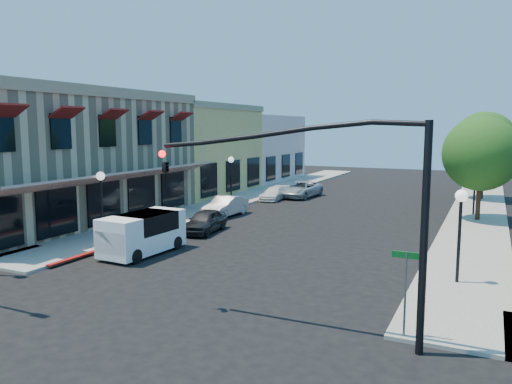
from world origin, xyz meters
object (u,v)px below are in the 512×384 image
at_px(parked_car_c, 274,194).
at_px(parked_car_b, 226,206).
at_px(lamppost_right_far, 475,175).
at_px(parked_car_a, 205,221).
at_px(street_name_sign, 406,280).
at_px(street_tree_b, 484,143).
at_px(signal_mast_arm, 342,193).
at_px(parked_car_d, 301,189).
at_px(street_tree_a, 481,154).
at_px(lamppost_left_near, 101,188).
at_px(lamppost_left_far, 231,168).
at_px(white_van, 142,231).
at_px(lamppost_right_near, 461,212).

bearing_deg(parked_car_c, parked_car_b, -90.14).
distance_m(lamppost_right_far, parked_car_a, 18.04).
height_order(street_name_sign, parked_car_a, street_name_sign).
distance_m(street_tree_b, parked_car_a, 24.50).
height_order(street_name_sign, parked_car_b, street_name_sign).
relative_size(signal_mast_arm, parked_car_d, 1.67).
bearing_deg(lamppost_right_far, street_tree_b, 87.85).
xyz_separation_m(street_tree_b, signal_mast_arm, (-2.94, -30.50, -0.46)).
relative_size(parked_car_c, parked_car_d, 0.75).
height_order(street_tree_a, lamppost_left_near, street_tree_a).
bearing_deg(parked_car_b, parked_car_a, -71.86).
distance_m(lamppost_left_far, parked_car_a, 10.87).
relative_size(street_tree_b, white_van, 1.63).
xyz_separation_m(parked_car_a, parked_car_c, (-1.40, 13.00, -0.11)).
distance_m(street_tree_a, lamppost_right_far, 2.49).
bearing_deg(lamppost_right_near, street_name_sign, -99.78).
height_order(street_tree_a, street_tree_b, street_tree_b).
bearing_deg(white_van, street_tree_a, 48.17).
xyz_separation_m(parked_car_a, parked_car_d, (0.00, 15.37, 0.04)).
bearing_deg(lamppost_right_near, lamppost_right_far, 90.00).
xyz_separation_m(lamppost_left_near, parked_car_b, (2.30, 8.92, -2.08)).
bearing_deg(lamppost_left_far, signal_mast_arm, -55.00).
bearing_deg(signal_mast_arm, white_van, 154.38).
bearing_deg(lamppost_left_near, parked_car_c, 82.30).
xyz_separation_m(street_tree_a, lamppost_right_far, (-0.30, 2.00, -1.46)).
xyz_separation_m(street_tree_b, parked_car_b, (-15.00, -15.08, -3.89)).
height_order(street_tree_a, street_name_sign, street_tree_a).
height_order(parked_car_a, parked_car_c, parked_car_a).
relative_size(lamppost_left_far, parked_car_d, 0.74).
relative_size(signal_mast_arm, lamppost_left_near, 2.24).
height_order(lamppost_right_near, parked_car_a, lamppost_right_near).
height_order(signal_mast_arm, parked_car_a, signal_mast_arm).
relative_size(parked_car_b, parked_car_c, 1.11).
height_order(street_tree_b, white_van, street_tree_b).
height_order(street_tree_b, lamppost_right_far, street_tree_b).
relative_size(street_tree_b, parked_car_b, 1.76).
bearing_deg(lamppost_right_far, lamppost_left_far, -173.29).
bearing_deg(parked_car_c, white_van, -86.16).
height_order(lamppost_right_far, parked_car_a, lamppost_right_far).
xyz_separation_m(street_tree_b, white_van, (-13.73, -25.33, -3.47)).
bearing_deg(street_tree_a, parked_car_b, -161.28).
distance_m(signal_mast_arm, street_name_sign, 2.98).
height_order(lamppost_right_near, parked_car_b, lamppost_right_near).
bearing_deg(street_tree_b, signal_mast_arm, -95.51).
xyz_separation_m(street_name_sign, white_van, (-12.43, 4.47, -0.62)).
xyz_separation_m(lamppost_right_near, white_van, (-13.43, -1.33, -1.66)).
distance_m(white_van, parked_car_b, 10.34).
bearing_deg(lamppost_right_near, lamppost_left_near, 180.00).
xyz_separation_m(street_tree_b, lamppost_right_near, (-0.30, -24.00, -1.81)).
bearing_deg(parked_car_a, parked_car_b, 98.57).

